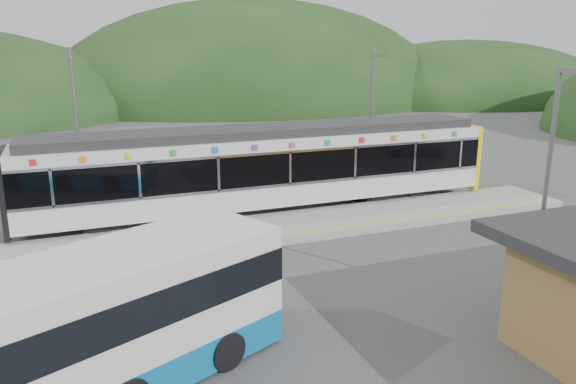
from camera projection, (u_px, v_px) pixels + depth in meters
name	position (u px, v px, depth m)	size (l,w,h in m)	color
ground	(315.00, 260.00, 19.03)	(120.00, 120.00, 0.00)	#4C4C4F
hills	(389.00, 203.00, 26.00)	(146.00, 149.00, 26.00)	#1E3D19
platform	(280.00, 228.00, 21.95)	(26.00, 3.20, 0.30)	#9E9E99
yellow_line	(293.00, 234.00, 20.75)	(26.00, 0.10, 0.01)	yellow
train	(267.00, 166.00, 24.05)	(20.44, 3.01, 3.74)	black
catenary_mast_west	(77.00, 130.00, 23.28)	(0.18, 1.80, 7.00)	slate
catenary_mast_east	(372.00, 116.00, 28.32)	(0.18, 1.80, 7.00)	slate
bus	(30.00, 357.00, 10.43)	(10.93, 6.73, 2.96)	#0B6CAD
lamp_post	(552.00, 174.00, 14.13)	(0.36, 1.15, 6.58)	slate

